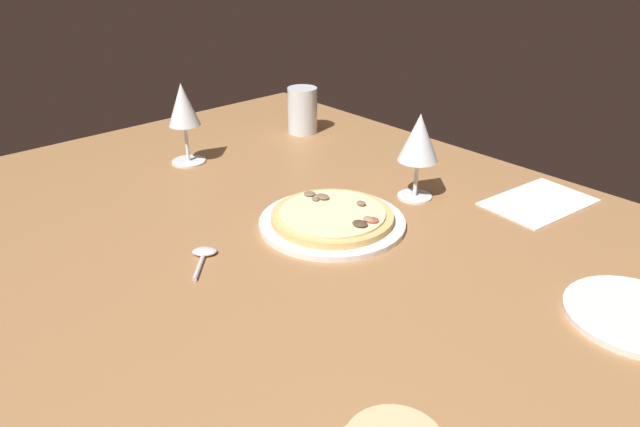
% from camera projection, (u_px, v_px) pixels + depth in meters
% --- Properties ---
extents(dining_table, '(1.50, 1.10, 0.04)m').
position_uv_depth(dining_table, '(308.00, 243.00, 1.03)').
color(dining_table, '#996B42').
rests_on(dining_table, ground).
extents(pizza_main, '(0.26, 0.26, 0.03)m').
position_uv_depth(pizza_main, '(332.00, 219.00, 1.05)').
color(pizza_main, white).
rests_on(pizza_main, dining_table).
extents(wine_glass_far, '(0.07, 0.07, 0.18)m').
position_uv_depth(wine_glass_far, '(183.00, 108.00, 1.26)').
color(wine_glass_far, silver).
rests_on(wine_glass_far, dining_table).
extents(wine_glass_near, '(0.08, 0.08, 0.17)m').
position_uv_depth(wine_glass_near, '(419.00, 140.00, 1.10)').
color(wine_glass_near, silver).
rests_on(wine_glass_near, dining_table).
extents(water_glass, '(0.07, 0.07, 0.11)m').
position_uv_depth(water_glass, '(303.00, 113.00, 1.49)').
color(water_glass, silver).
rests_on(water_glass, dining_table).
extents(side_plate, '(0.19, 0.19, 0.01)m').
position_uv_depth(side_plate, '(636.00, 315.00, 0.80)').
color(side_plate, silver).
rests_on(side_plate, dining_table).
extents(paper_menu, '(0.16, 0.22, 0.00)m').
position_uv_depth(paper_menu, '(539.00, 202.00, 1.13)').
color(paper_menu, white).
rests_on(paper_menu, dining_table).
extents(spoon, '(0.09, 0.08, 0.01)m').
position_uv_depth(spoon, '(203.00, 255.00, 0.95)').
color(spoon, silver).
rests_on(spoon, dining_table).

